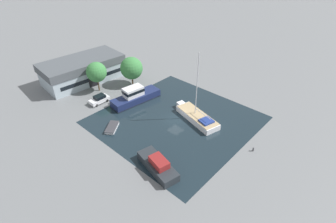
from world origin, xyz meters
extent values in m
plane|color=slate|center=(0.00, 0.00, 0.00)|extent=(440.00, 440.00, 0.00)
cube|color=black|center=(0.00, 0.00, 0.00)|extent=(26.90, 26.89, 0.01)
cube|color=#99A8B2|center=(-2.51, 27.46, 1.78)|extent=(18.83, 10.48, 3.55)
cube|color=#474C51|center=(-2.51, 27.46, 4.47)|extent=(19.39, 10.79, 1.84)
cube|color=black|center=(-2.88, 22.95, 1.24)|extent=(2.17, 0.24, 2.49)
cube|color=black|center=(-2.88, 22.96, 1.95)|extent=(15.37, 1.32, 0.89)
cylinder|color=brown|center=(4.01, 17.07, 1.10)|extent=(0.37, 0.37, 2.20)
sphere|color=#387A3D|center=(4.01, 17.07, 4.14)|extent=(5.17, 5.17, 5.17)
cylinder|color=brown|center=(-3.13, 20.45, 1.46)|extent=(0.32, 0.32, 2.92)
sphere|color=#387A3D|center=(-3.13, 20.45, 4.59)|extent=(4.45, 4.45, 4.45)
cube|color=silver|center=(-6.21, 15.97, 0.67)|extent=(4.21, 1.92, 0.77)
cube|color=black|center=(-6.04, 15.97, 1.36)|extent=(2.19, 1.68, 0.62)
cube|color=black|center=(-7.14, 15.98, 1.33)|extent=(0.05, 1.51, 0.50)
cylinder|color=black|center=(-7.51, 15.14, 0.30)|extent=(0.60, 0.20, 0.60)
cylinder|color=black|center=(-7.50, 16.83, 0.30)|extent=(0.60, 0.20, 0.60)
cylinder|color=black|center=(-4.91, 15.12, 0.30)|extent=(0.60, 0.20, 0.60)
cylinder|color=black|center=(-4.90, 16.81, 0.30)|extent=(0.60, 0.20, 0.60)
cube|color=white|center=(2.77, -3.02, 0.56)|extent=(5.55, 10.13, 1.10)
cube|color=white|center=(4.14, 2.22, 0.56)|extent=(1.70, 1.53, 1.10)
cube|color=tan|center=(2.77, -3.02, 1.15)|extent=(5.32, 9.72, 0.08)
cylinder|color=silver|center=(2.96, -2.32, 7.27)|extent=(0.16, 0.16, 12.17)
cylinder|color=silver|center=(2.41, -4.42, 2.29)|extent=(1.21, 4.22, 0.12)
cube|color=navy|center=(2.10, -5.58, 1.34)|extent=(2.71, 2.62, 0.30)
cube|color=#19234C|center=(-0.60, 10.71, 0.79)|extent=(11.09, 4.57, 1.57)
cube|color=black|center=(-0.60, 10.71, 0.15)|extent=(11.20, 4.65, 0.18)
cube|color=silver|center=(-1.14, 10.78, 2.55)|extent=(4.35, 2.82, 1.95)
cube|color=black|center=(-1.14, 10.78, 2.75)|extent=(4.44, 2.90, 0.62)
cube|color=silver|center=(-9.98, 6.75, 0.23)|extent=(3.84, 3.37, 0.44)
cube|color=#333338|center=(-9.98, 6.75, 0.49)|extent=(4.01, 3.54, 0.08)
cube|color=#23282D|center=(-11.49, -6.40, 0.66)|extent=(4.32, 8.15, 1.31)
cube|color=maroon|center=(-11.59, -6.86, 1.85)|extent=(2.52, 3.43, 1.05)
cylinder|color=#47474C|center=(1.99, -15.14, 0.26)|extent=(0.25, 0.25, 0.52)
sphere|color=#47474C|center=(1.99, -15.14, 0.59)|extent=(0.28, 0.28, 0.28)
camera|label=1|loc=(-31.10, -26.52, 29.45)|focal=28.00mm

